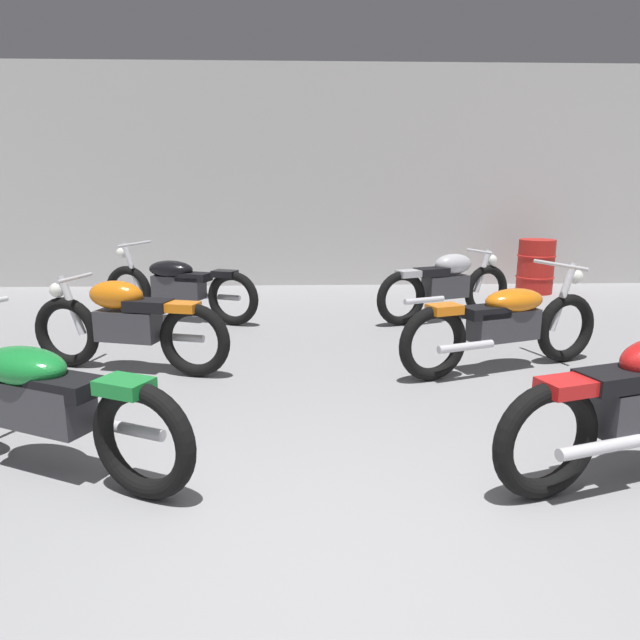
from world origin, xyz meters
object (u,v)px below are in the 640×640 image
motorcycle_left_row_1 (127,323)px  motorcycle_right_row_1 (505,323)px  motorcycle_left_row_0 (38,400)px  motorcycle_left_row_2 (178,286)px  motorcycle_right_row_2 (446,285)px  oil_drum (536,266)px

motorcycle_left_row_1 → motorcycle_right_row_1: bearing=-1.7°
motorcycle_left_row_0 → motorcycle_left_row_1: motorcycle_left_row_0 is taller
motorcycle_left_row_2 → motorcycle_right_row_2: size_ratio=1.11×
motorcycle_left_row_2 → motorcycle_left_row_0: bearing=-90.3°
motorcycle_left_row_1 → motorcycle_right_row_1: size_ratio=0.93×
motorcycle_left_row_0 → motorcycle_left_row_2: 3.99m
motorcycle_left_row_0 → motorcycle_left_row_1: 1.94m
motorcycle_left_row_2 → motorcycle_right_row_1: same height
motorcycle_left_row_0 → motorcycle_left_row_1: (-0.03, 1.94, 0.01)m
motorcycle_left_row_0 → motorcycle_right_row_1: bearing=28.1°
motorcycle_left_row_1 → motorcycle_left_row_2: motorcycle_left_row_2 is taller
motorcycle_left_row_0 → motorcycle_left_row_1: bearing=90.9°
motorcycle_left_row_2 → motorcycle_left_row_1: bearing=-91.4°
motorcycle_left_row_0 → oil_drum: 7.83m
motorcycle_right_row_1 → oil_drum: motorcycle_right_row_1 is taller
motorcycle_right_row_1 → oil_drum: bearing=64.4°
motorcycle_right_row_2 → motorcycle_right_row_1: bearing=-89.3°
oil_drum → motorcycle_left_row_0: bearing=-132.7°
motorcycle_left_row_2 → oil_drum: size_ratio=2.44×
motorcycle_left_row_1 → motorcycle_right_row_2: 3.95m
motorcycle_left_row_2 → motorcycle_right_row_2: motorcycle_left_row_2 is taller
motorcycle_left_row_0 → motorcycle_left_row_2: (0.02, 3.99, 0.00)m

